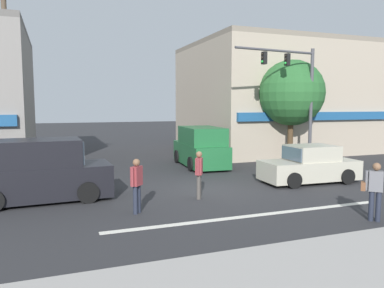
# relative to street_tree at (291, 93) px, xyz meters

# --- Properties ---
(ground_plane) EXTENTS (120.00, 120.00, 0.00)m
(ground_plane) POSITION_rel_street_tree_xyz_m (-7.30, -5.15, -3.95)
(ground_plane) COLOR #2B2B2D
(lane_marking_stripe) EXTENTS (9.00, 0.24, 0.01)m
(lane_marking_stripe) POSITION_rel_street_tree_xyz_m (-7.30, -8.65, -3.95)
(lane_marking_stripe) COLOR silver
(lane_marking_stripe) RESTS_ON ground
(building_right_corner) EXTENTS (13.72, 10.24, 7.60)m
(building_right_corner) POSITION_rel_street_tree_xyz_m (3.38, 5.66, -0.15)
(building_right_corner) COLOR tan
(building_right_corner) RESTS_ON ground
(street_tree) EXTENTS (3.74, 3.74, 5.83)m
(street_tree) POSITION_rel_street_tree_xyz_m (0.00, 0.00, 0.00)
(street_tree) COLOR #4C3823
(street_tree) RESTS_ON ground
(utility_pole_near_left) EXTENTS (1.40, 0.22, 8.55)m
(utility_pole_near_left) POSITION_rel_street_tree_xyz_m (-14.62, 0.34, 0.48)
(utility_pole_near_left) COLOR brown
(utility_pole_near_left) RESTS_ON ground
(traffic_light_mast) EXTENTS (4.87, 0.66, 6.20)m
(traffic_light_mast) POSITION_rel_street_tree_xyz_m (-0.92, -1.79, 0.22)
(traffic_light_mast) COLOR #47474C
(traffic_light_mast) RESTS_ON ground
(van_waiting_far) EXTENTS (4.67, 2.18, 2.11)m
(van_waiting_far) POSITION_rel_street_tree_xyz_m (-13.34, -4.60, -2.95)
(van_waiting_far) COLOR black
(van_waiting_far) RESTS_ON ground
(van_crossing_rightbound) EXTENTS (2.30, 4.72, 2.11)m
(van_crossing_rightbound) POSITION_rel_street_tree_xyz_m (-5.43, 0.31, -2.95)
(van_crossing_rightbound) COLOR #1E6033
(van_crossing_rightbound) RESTS_ON ground
(sedan_approaching_near) EXTENTS (4.17, 2.02, 1.58)m
(sedan_approaching_near) POSITION_rel_street_tree_xyz_m (-2.68, -5.22, -3.24)
(sedan_approaching_near) COLOR #B7B29E
(sedan_approaching_near) RESTS_ON ground
(pedestrian_foreground_with_bag) EXTENTS (0.56, 0.61, 1.67)m
(pedestrian_foreground_with_bag) POSITION_rel_street_tree_xyz_m (-4.40, -10.28, -3.00)
(pedestrian_foreground_with_bag) COLOR #232838
(pedestrian_foreground_with_bag) RESTS_ON ground
(pedestrian_mid_crossing) EXTENTS (0.42, 0.44, 1.67)m
(pedestrian_mid_crossing) POSITION_rel_street_tree_xyz_m (-10.50, -7.20, -3.00)
(pedestrian_mid_crossing) COLOR #232838
(pedestrian_mid_crossing) RESTS_ON ground
(pedestrian_far_side) EXTENTS (0.37, 0.51, 1.67)m
(pedestrian_far_side) POSITION_rel_street_tree_xyz_m (-8.09, -6.19, -3.00)
(pedestrian_far_side) COLOR #4C4742
(pedestrian_far_side) RESTS_ON ground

